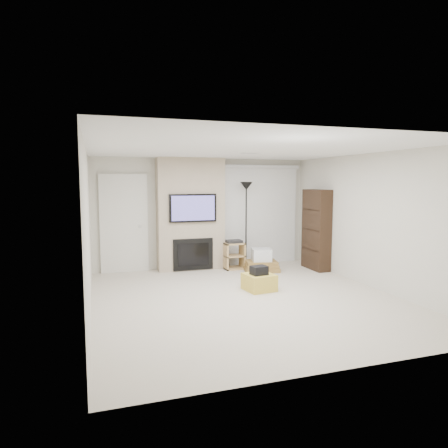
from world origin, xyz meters
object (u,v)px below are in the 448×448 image
object	(u,v)px
av_stand	(234,254)
box_stack	(261,262)
ottoman	(259,282)
floor_lamp	(246,200)
bookshelf	(316,230)

from	to	relation	value
av_stand	box_stack	xyz separation A→B (m)	(0.51, -0.39, -0.16)
ottoman	floor_lamp	world-z (taller)	floor_lamp
av_stand	box_stack	size ratio (longest dim) A/B	0.79
floor_lamp	bookshelf	distance (m)	1.72
box_stack	bookshelf	distance (m)	1.45
bookshelf	av_stand	bearing A→B (deg)	161.58
av_stand	box_stack	world-z (taller)	av_stand
ottoman	bookshelf	size ratio (longest dim) A/B	0.28
ottoman	av_stand	bearing A→B (deg)	85.00
box_stack	floor_lamp	bearing A→B (deg)	108.89
box_stack	bookshelf	xyz separation A→B (m)	(1.25, -0.19, 0.71)
floor_lamp	av_stand	size ratio (longest dim) A/B	2.99
ottoman	av_stand	size ratio (longest dim) A/B	0.76
floor_lamp	bookshelf	bearing A→B (deg)	-26.01
ottoman	av_stand	world-z (taller)	av_stand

